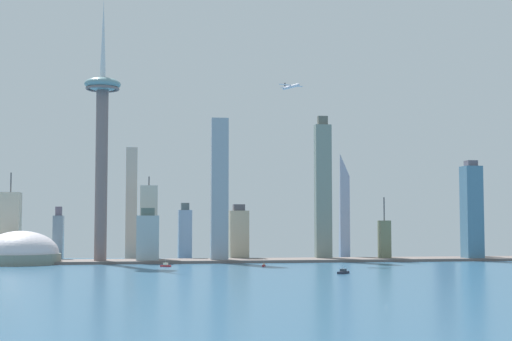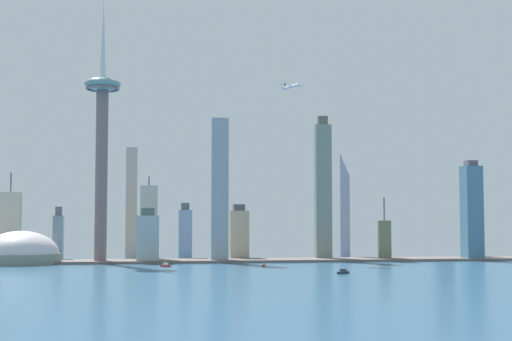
# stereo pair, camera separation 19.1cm
# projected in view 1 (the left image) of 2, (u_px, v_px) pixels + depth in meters

# --- Properties ---
(ground_plane) EXTENTS (6000.00, 6000.00, 0.00)m
(ground_plane) POSITION_uv_depth(u_px,v_px,m) (386.00, 305.00, 442.27)
(ground_plane) COLOR #2C5576
(waterfront_pier) EXTENTS (741.41, 61.40, 3.24)m
(waterfront_pier) POSITION_uv_depth(u_px,v_px,m) (258.00, 260.00, 916.04)
(waterfront_pier) COLOR #6D615C
(waterfront_pier) RESTS_ON ground
(observation_tower) EXTENTS (43.05, 43.05, 315.78)m
(observation_tower) POSITION_uv_depth(u_px,v_px,m) (102.00, 128.00, 888.35)
(observation_tower) COLOR slate
(observation_tower) RESTS_ON ground
(stadium_dome) EXTENTS (91.22, 91.22, 52.54)m
(stadium_dome) POSITION_uv_depth(u_px,v_px,m) (20.00, 255.00, 863.62)
(stadium_dome) COLOR gray
(stadium_dome) RESTS_ON ground
(skyscraper_0) EXTENTS (24.12, 25.40, 109.47)m
(skyscraper_0) POSITION_uv_depth(u_px,v_px,m) (10.00, 227.00, 920.88)
(skyscraper_0) COLOR beige
(skyscraper_0) RESTS_ON ground
(skyscraper_1) EXTENTS (13.44, 14.12, 79.98)m
(skyscraper_1) POSITION_uv_depth(u_px,v_px,m) (384.00, 240.00, 952.44)
(skyscraper_1) COLOR #6F785A
(skyscraper_1) RESTS_ON ground
(skyscraper_2) EXTENTS (20.50, 12.38, 184.14)m
(skyscraper_2) POSITION_uv_depth(u_px,v_px,m) (323.00, 191.00, 955.92)
(skyscraper_2) COLOR gray
(skyscraper_2) RESTS_ON ground
(skyscraper_3) EXTENTS (14.23, 23.72, 143.42)m
(skyscraper_3) POSITION_uv_depth(u_px,v_px,m) (131.00, 204.00, 960.42)
(skyscraper_3) COLOR beige
(skyscraper_3) RESTS_ON ground
(skyscraper_4) EXTENTS (23.59, 17.67, 133.56)m
(skyscraper_4) POSITION_uv_depth(u_px,v_px,m) (443.00, 214.00, 1035.47)
(skyscraper_4) COLOR slate
(skyscraper_4) RESTS_ON ground
(skyscraper_5) EXTENTS (13.10, 12.67, 177.85)m
(skyscraper_5) POSITION_uv_depth(u_px,v_px,m) (344.00, 192.00, 1003.84)
(skyscraper_5) COLOR #9DA2BD
(skyscraper_5) RESTS_ON ground
(skyscraper_6) EXTENTS (20.67, 13.77, 174.59)m
(skyscraper_6) POSITION_uv_depth(u_px,v_px,m) (219.00, 190.00, 907.80)
(skyscraper_6) COLOR #8F9EAD
(skyscraper_6) RESTS_ON ground
(skyscraper_7) EXTENTS (12.39, 19.35, 67.81)m
(skyscraper_7) POSITION_uv_depth(u_px,v_px,m) (58.00, 236.00, 942.25)
(skyscraper_7) COLOR slate
(skyscraper_7) RESTS_ON ground
(skyscraper_8) EXTENTS (21.40, 13.00, 105.03)m
(skyscraper_8) POSITION_uv_depth(u_px,v_px,m) (149.00, 223.00, 929.18)
(skyscraper_8) COLOR beige
(skyscraper_8) RESTS_ON ground
(skyscraper_9) EXTENTS (26.54, 21.03, 65.13)m
(skyscraper_9) POSITION_uv_depth(u_px,v_px,m) (148.00, 238.00, 891.19)
(skyscraper_9) COLOR #9FB3BA
(skyscraper_9) RESTS_ON ground
(skyscraper_10) EXTENTS (17.27, 20.94, 73.07)m
(skyscraper_10) POSITION_uv_depth(u_px,v_px,m) (185.00, 233.00, 970.78)
(skyscraper_10) COLOR #81A0C5
(skyscraper_10) RESTS_ON ground
(skyscraper_11) EXTENTS (24.15, 21.40, 71.02)m
(skyscraper_11) POSITION_uv_depth(u_px,v_px,m) (239.00, 234.00, 958.72)
(skyscraper_11) COLOR #B0A58A
(skyscraper_11) RESTS_ON ground
(skyscraper_12) EXTENTS (21.86, 23.17, 126.46)m
(skyscraper_12) POSITION_uv_depth(u_px,v_px,m) (472.00, 212.00, 949.04)
(skyscraper_12) COLOR teal
(skyscraper_12) RESTS_ON ground
(boat_0) EXTENTS (5.15, 8.32, 9.37)m
(boat_0) POSITION_uv_depth(u_px,v_px,m) (264.00, 265.00, 822.71)
(boat_0) COLOR red
(boat_0) RESTS_ON ground
(boat_1) EXTENTS (11.95, 8.67, 9.93)m
(boat_1) POSITION_uv_depth(u_px,v_px,m) (166.00, 265.00, 815.36)
(boat_1) COLOR #B4222A
(boat_1) RESTS_ON ground
(boat_2) EXTENTS (14.10, 14.54, 7.76)m
(boat_2) POSITION_uv_depth(u_px,v_px,m) (343.00, 272.00, 706.22)
(boat_2) COLOR #242735
(boat_2) RESTS_ON ground
(airplane) EXTENTS (33.79, 32.77, 8.76)m
(airplane) POSITION_uv_depth(u_px,v_px,m) (291.00, 86.00, 943.09)
(airplane) COLOR white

